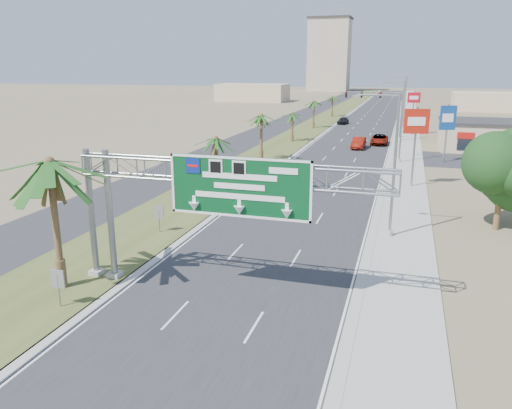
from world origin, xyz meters
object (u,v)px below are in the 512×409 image
object	(u,v)px
car_mid_lane	(359,143)
car_right_lane	(379,140)
car_far	(343,121)
pole_sign_red_far	(414,101)
palm_near	(49,163)
pole_sign_blue	(448,120)
store_building	(507,137)
pole_sign_red_near	(416,125)
sign_gantry	(213,182)
signal_mast	(389,111)
car_left_lane	(295,182)

from	to	relation	value
car_mid_lane	car_right_lane	distance (m)	5.64
car_far	pole_sign_red_far	size ratio (longest dim) A/B	0.61
palm_near	pole_sign_blue	xyz separation A→B (m)	(22.15, 45.89, -1.60)
store_building	pole_sign_red_near	bearing A→B (deg)	-115.33
car_far	pole_sign_blue	world-z (taller)	pole_sign_blue
pole_sign_red_near	sign_gantry	bearing A→B (deg)	-109.38
signal_mast	car_right_lane	bearing A→B (deg)	-100.90
car_mid_lane	signal_mast	bearing A→B (deg)	71.52
sign_gantry	pole_sign_red_near	xyz separation A→B (m)	(10.06, 28.60, 0.11)
car_left_lane	pole_sign_red_near	bearing A→B (deg)	22.48
sign_gantry	pole_sign_blue	world-z (taller)	sign_gantry
car_mid_lane	pole_sign_red_near	world-z (taller)	pole_sign_red_near
sign_gantry	car_right_lane	distance (m)	57.49
palm_near	store_building	bearing A→B (deg)	61.72
signal_mast	palm_near	bearing A→B (deg)	-102.66
sign_gantry	car_left_lane	bearing A→B (deg)	92.25
car_left_lane	store_building	bearing A→B (deg)	54.43
car_right_lane	car_far	world-z (taller)	car_right_lane
palm_near	car_right_lane	bearing A→B (deg)	77.19
car_mid_lane	pole_sign_red_far	distance (m)	20.88
sign_gantry	palm_near	world-z (taller)	palm_near
signal_mast	car_right_lane	size ratio (longest dim) A/B	1.87
car_mid_lane	sign_gantry	bearing A→B (deg)	-91.11
car_right_lane	pole_sign_red_near	world-z (taller)	pole_sign_red_near
car_left_lane	pole_sign_red_near	world-z (taller)	pole_sign_red_near
car_mid_lane	car_right_lane	bearing A→B (deg)	63.08
car_left_lane	pole_sign_blue	bearing A→B (deg)	54.17
pole_sign_red_near	pole_sign_red_far	bearing A→B (deg)	90.00
pole_sign_red_near	pole_sign_red_far	distance (m)	42.25
sign_gantry	pole_sign_red_near	bearing A→B (deg)	70.62
pole_sign_red_near	pole_sign_blue	xyz separation A→B (m)	(3.95, 15.36, -0.85)
signal_mast	car_far	xyz separation A→B (m)	(-10.04, 22.67, -4.18)
car_mid_lane	car_right_lane	xyz separation A→B (m)	(2.70, 4.95, -0.06)
pole_sign_red_far	car_right_lane	bearing A→B (deg)	-109.11
pole_sign_red_near	pole_sign_blue	world-z (taller)	pole_sign_red_near
sign_gantry	palm_near	bearing A→B (deg)	-166.68
sign_gantry	store_building	bearing A→B (deg)	67.64
sign_gantry	pole_sign_red_far	bearing A→B (deg)	81.92
car_left_lane	pole_sign_blue	world-z (taller)	pole_sign_blue
car_far	pole_sign_blue	bearing A→B (deg)	-61.97
store_building	pole_sign_red_far	xyz separation A→B (m)	(-13.00, 14.78, 3.96)
car_left_lane	car_mid_lane	bearing A→B (deg)	84.36
store_building	palm_near	bearing A→B (deg)	-118.28
car_far	pole_sign_red_near	bearing A→B (deg)	-71.71
signal_mast	pole_sign_blue	bearing A→B (deg)	-66.72
sign_gantry	pole_sign_blue	xyz separation A→B (m)	(14.02, 43.96, -0.73)
car_left_lane	car_far	distance (m)	60.38
car_right_lane	pole_sign_blue	distance (m)	16.36
sign_gantry	car_right_lane	bearing A→B (deg)	84.72
signal_mast	pole_sign_red_far	size ratio (longest dim) A/B	1.35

